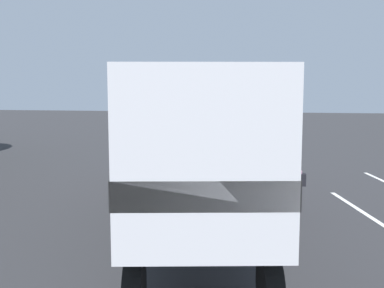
# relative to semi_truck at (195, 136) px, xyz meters

# --- Properties ---
(ground_plane) EXTENTS (120.00, 120.00, 0.00)m
(ground_plane) POSITION_rel_semi_truck_xyz_m (5.48, 1.48, -2.52)
(ground_plane) COLOR #2D2D30
(lane_stripe_near) EXTENTS (4.32, 1.17, 0.01)m
(lane_stripe_near) POSITION_rel_semi_truck_xyz_m (-0.18, -2.02, -2.52)
(lane_stripe_near) COLOR silver
(lane_stripe_near) RESTS_ON ground_plane
(lane_stripe_mid) EXTENTS (4.32, 1.16, 0.01)m
(lane_stripe_mid) POSITION_rel_semi_truck_xyz_m (2.85, -4.75, -2.52)
(lane_stripe_mid) COLOR silver
(lane_stripe_mid) RESTS_ON ground_plane
(semi_truck) EXTENTS (14.37, 5.41, 4.50)m
(semi_truck) POSITION_rel_semi_truck_xyz_m (0.00, 0.00, 0.00)
(semi_truck) COLOR #B21919
(semi_truck) RESTS_ON ground_plane
(person_bystander) EXTENTS (0.34, 0.45, 1.63)m
(person_bystander) POSITION_rel_semi_truck_xyz_m (1.45, -2.81, -1.63)
(person_bystander) COLOR #2D3347
(person_bystander) RESTS_ON ground_plane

